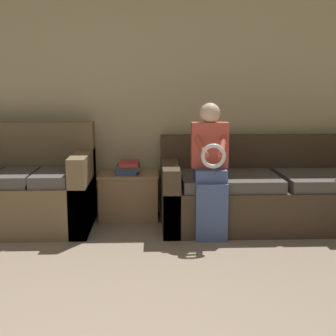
{
  "coord_description": "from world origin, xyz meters",
  "views": [
    {
      "loc": [
        0.31,
        -1.78,
        1.38
      ],
      "look_at": [
        0.46,
        1.95,
        0.71
      ],
      "focal_mm": 50.0,
      "sensor_mm": 36.0,
      "label": 1
    }
  ],
  "objects_px": {
    "couch_main": "(275,193)",
    "side_shelf": "(129,195)",
    "book_stack": "(128,167)",
    "couch_side": "(21,191)",
    "child_left_seated": "(210,165)"
  },
  "relations": [
    {
      "from": "couch_main",
      "to": "couch_side",
      "type": "height_order",
      "value": "couch_side"
    },
    {
      "from": "side_shelf",
      "to": "book_stack",
      "type": "relative_size",
      "value": 1.93
    },
    {
      "from": "child_left_seated",
      "to": "book_stack",
      "type": "bearing_deg",
      "value": 139.46
    },
    {
      "from": "child_left_seated",
      "to": "book_stack",
      "type": "height_order",
      "value": "child_left_seated"
    },
    {
      "from": "couch_main",
      "to": "couch_side",
      "type": "relative_size",
      "value": 1.65
    },
    {
      "from": "couch_main",
      "to": "side_shelf",
      "type": "bearing_deg",
      "value": 170.37
    },
    {
      "from": "child_left_seated",
      "to": "couch_main",
      "type": "bearing_deg",
      "value": 29.55
    },
    {
      "from": "side_shelf",
      "to": "book_stack",
      "type": "bearing_deg",
      "value": 130.24
    },
    {
      "from": "couch_side",
      "to": "book_stack",
      "type": "bearing_deg",
      "value": 15.72
    },
    {
      "from": "couch_main",
      "to": "book_stack",
      "type": "relative_size",
      "value": 7.15
    },
    {
      "from": "couch_main",
      "to": "side_shelf",
      "type": "xyz_separation_m",
      "value": [
        -1.48,
        0.25,
        -0.06
      ]
    },
    {
      "from": "side_shelf",
      "to": "book_stack",
      "type": "xyz_separation_m",
      "value": [
        -0.0,
        0.0,
        0.29
      ]
    },
    {
      "from": "couch_side",
      "to": "side_shelf",
      "type": "height_order",
      "value": "couch_side"
    },
    {
      "from": "couch_main",
      "to": "child_left_seated",
      "type": "distance_m",
      "value": 0.89
    },
    {
      "from": "book_stack",
      "to": "side_shelf",
      "type": "bearing_deg",
      "value": -49.76
    }
  ]
}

